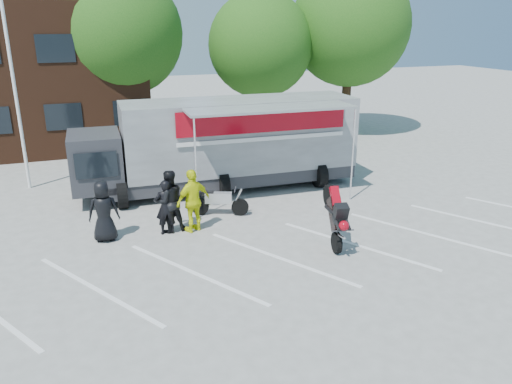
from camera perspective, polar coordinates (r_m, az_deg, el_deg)
ground at (r=12.85m, az=3.66°, el=-9.55°), size 100.00×100.00×0.00m
parking_bay_lines at (r=13.66m, az=1.94°, el=-7.67°), size 18.09×13.33×0.01m
flagpole at (r=20.36m, az=-25.64°, el=14.14°), size 1.61×0.12×8.00m
tree_left at (r=26.42m, az=-15.32°, el=17.09°), size 6.12×6.12×8.64m
tree_mid at (r=27.10m, az=0.52°, el=16.43°), size 5.44×5.44×7.68m
tree_right at (r=28.81m, az=10.72°, el=18.13°), size 6.46×6.46×9.12m
transporter_truck at (r=19.43m, az=-3.16°, el=0.54°), size 10.83×5.53×3.39m
parked_motorcycle at (r=16.69m, az=-4.10°, el=-2.63°), size 2.04×1.34×1.02m
stunt_bike_rider at (r=14.73m, az=8.31°, el=-5.83°), size 1.07×1.78×1.96m
spectator_leather_a at (r=15.10m, az=-17.03°, el=-2.11°), size 0.94×0.66×1.82m
spectator_leather_b at (r=15.17m, az=-10.28°, el=-1.72°), size 0.63×0.43×1.70m
spectator_leather_c at (r=15.29m, az=-9.91°, el=-1.05°), size 1.00×0.81×1.94m
spectator_hivis at (r=15.19m, az=-7.19°, el=-1.00°), size 1.25×0.86×1.96m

